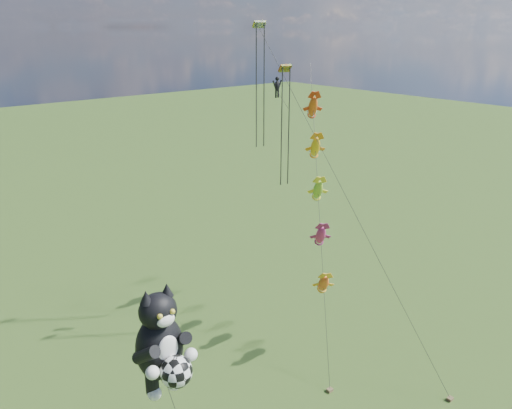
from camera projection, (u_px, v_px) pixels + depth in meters
cat_kite_rig at (162, 344)px, 24.45m from camera, size 2.81×4.31×11.64m
fish_windsock_rig at (318, 191)px, 38.16m from camera, size 10.03×12.57×20.36m
parafoil_rig at (281, 95)px, 35.76m from camera, size 3.18×17.32×23.67m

